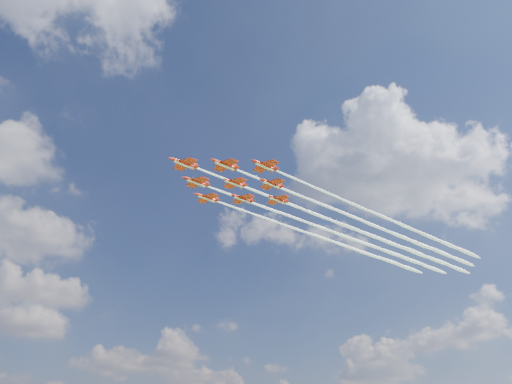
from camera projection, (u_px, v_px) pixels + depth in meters
jet_lead at (333, 221)px, 186.84m from camera, size 139.18×21.47×2.54m
jet_row2_port at (365, 222)px, 187.41m from camera, size 139.18×21.47×2.54m
jet_row2_starb at (335, 233)px, 197.40m from camera, size 139.18×21.47×2.54m
jet_row3_port at (396, 222)px, 187.97m from camera, size 139.18×21.47×2.54m
jet_row3_centre at (365, 233)px, 197.96m from camera, size 139.18×21.47×2.54m
jet_row3_starb at (337, 243)px, 207.96m from camera, size 139.18×21.47×2.54m
jet_row4_port at (395, 234)px, 198.52m from camera, size 139.18×21.47×2.54m
jet_row4_starb at (365, 243)px, 208.52m from camera, size 139.18×21.47×2.54m
jet_tail at (393, 244)px, 209.08m from camera, size 139.18×21.47×2.54m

